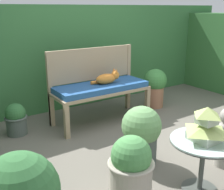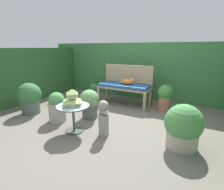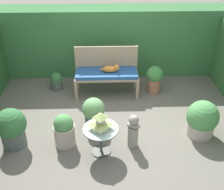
# 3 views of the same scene
# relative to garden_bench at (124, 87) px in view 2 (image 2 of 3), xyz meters

# --- Properties ---
(ground) EXTENTS (30.00, 30.00, 0.00)m
(ground) POSITION_rel_garden_bench_xyz_m (0.11, -1.20, -0.48)
(ground) COLOR #666056
(foliage_hedge_back) EXTENTS (6.40, 0.74, 1.64)m
(foliage_hedge_back) POSITION_rel_garden_bench_xyz_m (0.11, 1.16, 0.34)
(foliage_hedge_back) COLOR #38703D
(foliage_hedge_back) RESTS_ON ground
(foliage_hedge_left) EXTENTS (0.70, 3.59, 1.49)m
(foliage_hedge_left) POSITION_rel_garden_bench_xyz_m (-2.74, -1.00, 0.27)
(foliage_hedge_left) COLOR #285628
(foliage_hedge_left) RESTS_ON ground
(garden_bench) EXTENTS (1.38, 0.54, 0.56)m
(garden_bench) POSITION_rel_garden_bench_xyz_m (0.00, 0.00, 0.00)
(garden_bench) COLOR tan
(garden_bench) RESTS_ON ground
(bench_backrest) EXTENTS (1.38, 0.06, 1.04)m
(bench_backrest) POSITION_rel_garden_bench_xyz_m (0.00, 0.25, 0.26)
(bench_backrest) COLOR tan
(bench_backrest) RESTS_ON ground
(cat) EXTENTS (0.41, 0.18, 0.20)m
(cat) POSITION_rel_garden_bench_xyz_m (0.10, -0.02, 0.16)
(cat) COLOR orange
(cat) RESTS_ON garden_bench
(patio_table) EXTENTS (0.59, 0.59, 0.50)m
(patio_table) POSITION_rel_garden_bench_xyz_m (-0.12, -1.89, -0.09)
(patio_table) COLOR #424742
(patio_table) RESTS_ON ground
(pagoda_birdhouse) EXTENTS (0.32, 0.32, 0.30)m
(pagoda_birdhouse) POSITION_rel_garden_bench_xyz_m (-0.12, -1.89, 0.15)
(pagoda_birdhouse) COLOR #B2BCA8
(pagoda_birdhouse) RESTS_ON patio_table
(garden_bust) EXTENTS (0.27, 0.22, 0.64)m
(garden_bust) POSITION_rel_garden_bench_xyz_m (0.42, -1.74, -0.16)
(garden_bust) COLOR gray
(garden_bust) RESTS_ON ground
(potted_plant_path_edge) EXTENTS (0.42, 0.42, 0.63)m
(potted_plant_path_edge) POSITION_rel_garden_bench_xyz_m (-0.26, -1.21, -0.14)
(potted_plant_path_edge) COLOR #4C5651
(potted_plant_path_edge) RESTS_ON ground
(potted_plant_table_far) EXTENTS (0.29, 0.29, 0.42)m
(potted_plant_table_far) POSITION_rel_garden_bench_xyz_m (-1.15, 0.24, -0.27)
(potted_plant_table_far) COLOR #4C5651
(potted_plant_table_far) RESTS_ON ground
(potted_plant_bench_right) EXTENTS (0.57, 0.57, 0.69)m
(potted_plant_bench_right) POSITION_rel_garden_bench_xyz_m (1.69, -1.48, -0.14)
(potted_plant_bench_right) COLOR #ADA393
(potted_plant_bench_right) RESTS_ON ground
(potted_plant_table_near) EXTENTS (0.53, 0.53, 0.72)m
(potted_plant_table_near) POSITION_rel_garden_bench_xyz_m (-1.64, -1.65, -0.10)
(potted_plant_table_near) COLOR #4C5651
(potted_plant_table_near) RESTS_ON ground
(potted_plant_patio_mid) EXTENTS (0.37, 0.37, 0.64)m
(potted_plant_patio_mid) POSITION_rel_garden_bench_xyz_m (1.08, 0.05, -0.13)
(potted_plant_patio_mid) COLOR #9E664C
(potted_plant_patio_mid) RESTS_ON ground
(potted_plant_hedge_corner) EXTENTS (0.39, 0.39, 0.62)m
(potted_plant_hedge_corner) POSITION_rel_garden_bench_xyz_m (-0.75, -1.68, -0.17)
(potted_plant_hedge_corner) COLOR #ADA393
(potted_plant_hedge_corner) RESTS_ON ground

